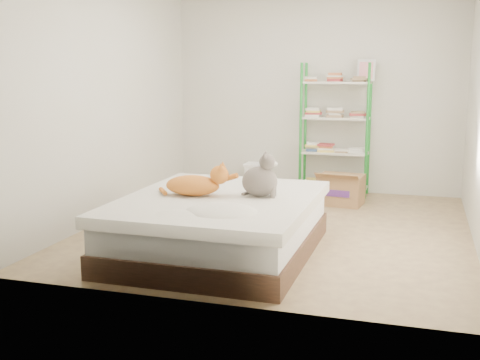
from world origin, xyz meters
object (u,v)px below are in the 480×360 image
at_px(shelf_unit, 336,132).
at_px(white_bin, 257,176).
at_px(orange_cat, 193,183).
at_px(bed, 220,225).
at_px(cardboard_box, 341,189).
at_px(grey_cat, 260,175).

distance_m(shelf_unit, white_bin, 1.22).
distance_m(orange_cat, shelf_unit, 3.01).
bearing_deg(bed, white_bin, 99.04).
bearing_deg(cardboard_box, orange_cat, -107.47).
relative_size(bed, cardboard_box, 3.65).
bearing_deg(orange_cat, shelf_unit, 64.96).
distance_m(orange_cat, white_bin, 2.89).
height_order(orange_cat, white_bin, orange_cat).
xyz_separation_m(bed, white_bin, (-0.42, 2.83, -0.07)).
distance_m(grey_cat, white_bin, 2.87).
height_order(bed, shelf_unit, shelf_unit).
height_order(bed, cardboard_box, bed).
bearing_deg(grey_cat, bed, 103.88).
bearing_deg(shelf_unit, cardboard_box, -74.35).
relative_size(orange_cat, grey_cat, 1.48).
xyz_separation_m(grey_cat, white_bin, (-0.76, 2.72, -0.53)).
bearing_deg(white_bin, grey_cat, -74.41).
xyz_separation_m(bed, cardboard_box, (0.78, 2.28, -0.08)).
bearing_deg(shelf_unit, white_bin, -178.30).
bearing_deg(orange_cat, cardboard_box, 57.61).
bearing_deg(cardboard_box, shelf_unit, 112.23).
bearing_deg(cardboard_box, bed, -102.30).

